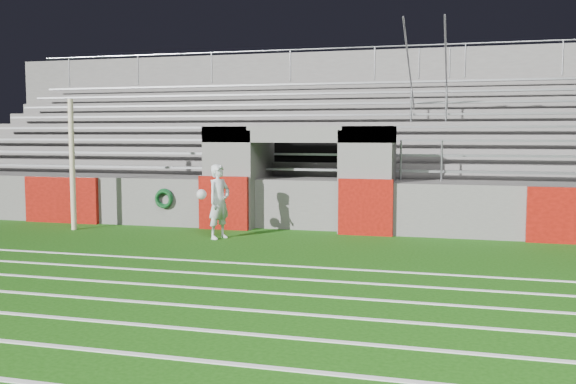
% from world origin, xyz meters
% --- Properties ---
extents(ground, '(90.00, 90.00, 0.00)m').
position_xyz_m(ground, '(0.00, 0.00, 0.00)').
color(ground, '#174B0C').
rests_on(ground, ground).
extents(field_post, '(0.13, 0.13, 3.28)m').
position_xyz_m(field_post, '(-5.45, 1.92, 1.64)').
color(field_post, beige).
rests_on(field_post, ground).
extents(field_markings, '(28.00, 8.09, 0.01)m').
position_xyz_m(field_markings, '(0.00, -5.00, 0.01)').
color(field_markings, white).
rests_on(field_markings, ground).
extents(stadium_structure, '(26.00, 8.48, 5.42)m').
position_xyz_m(stadium_structure, '(0.00, 7.97, 1.49)').
color(stadium_structure, '#555351').
rests_on(stadium_structure, ground).
extents(goalkeeper_with_ball, '(0.79, 0.74, 1.72)m').
position_xyz_m(goalkeeper_with_ball, '(-1.40, 1.58, 0.86)').
color(goalkeeper_with_ball, silver).
rests_on(goalkeeper_with_ball, ground).
extents(hose_coil, '(0.50, 0.14, 0.52)m').
position_xyz_m(hose_coil, '(-3.44, 2.93, 0.75)').
color(hose_coil, '#0C3F1D').
rests_on(hose_coil, ground).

